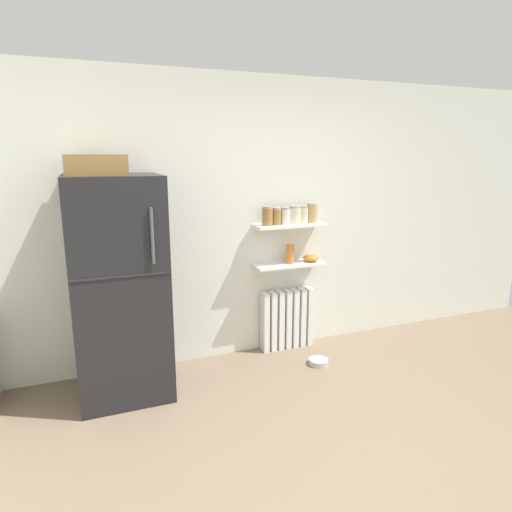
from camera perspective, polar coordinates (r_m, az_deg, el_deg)
ground_plane at (r=3.35m, az=9.29°, el=-21.81°), size 7.04×7.04×0.00m
back_wall at (r=4.20m, az=-0.85°, el=4.73°), size 7.04×0.10×2.60m
refrigerator at (r=3.63m, az=-17.26°, el=-3.47°), size 0.70×0.74×1.90m
radiator at (r=4.47m, az=4.02°, el=-8.10°), size 0.53×0.12×0.60m
wall_shelf_lower at (r=4.27m, az=4.31°, el=-1.12°), size 0.69×0.22×0.02m
wall_shelf_upper at (r=4.20m, az=4.39°, el=3.95°), size 0.69×0.22×0.02m
storage_jar_0 at (r=4.09m, az=1.48°, el=5.17°), size 0.10×0.10×0.18m
storage_jar_1 at (r=4.12m, az=2.67°, el=5.12°), size 0.08×0.08×0.16m
storage_jar_2 at (r=4.16m, az=3.84°, el=5.16°), size 0.09×0.09×0.16m
storage_jar_3 at (r=4.20m, az=4.99°, el=5.29°), size 0.12×0.12×0.17m
storage_jar_4 at (r=4.24m, az=6.11°, el=5.31°), size 0.09×0.09×0.17m
storage_jar_5 at (r=4.28m, az=7.22°, el=5.50°), size 0.10×0.10×0.19m
vase at (r=4.25m, az=4.42°, el=0.25°), size 0.08×0.08×0.18m
shelf_bowl at (r=4.36m, az=7.10°, el=-0.23°), size 0.16×0.16×0.07m
pet_food_bowl at (r=4.26m, az=8.05°, el=-13.32°), size 0.18×0.18×0.05m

